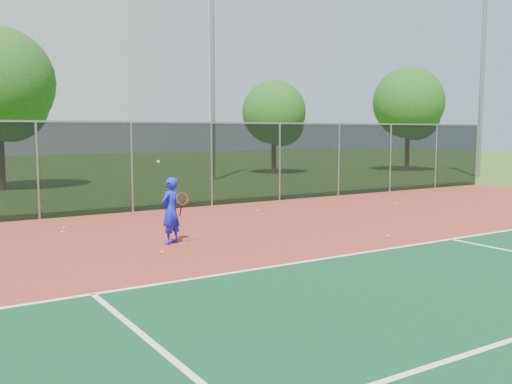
# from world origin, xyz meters

# --- Properties ---
(ground) EXTENTS (120.00, 120.00, 0.00)m
(ground) POSITION_xyz_m (0.00, 0.00, 0.00)
(ground) COLOR #2D5718
(ground) RESTS_ON ground
(court_apron) EXTENTS (30.00, 20.00, 0.02)m
(court_apron) POSITION_xyz_m (0.00, 2.00, 0.01)
(court_apron) COLOR maroon
(court_apron) RESTS_ON ground
(fence_back) EXTENTS (30.00, 0.06, 3.03)m
(fence_back) POSITION_xyz_m (0.00, 12.00, 1.56)
(fence_back) COLOR black
(fence_back) RESTS_ON court_apron
(tennis_player) EXTENTS (0.70, 0.72, 2.03)m
(tennis_player) POSITION_xyz_m (-4.14, 6.27, 0.83)
(tennis_player) COLOR #161ED1
(tennis_player) RESTS_ON court_apron
(practice_ball_0) EXTENTS (0.07, 0.07, 0.07)m
(practice_ball_0) POSITION_xyz_m (5.90, 8.60, 0.06)
(practice_ball_0) COLOR #C7D719
(practice_ball_0) RESTS_ON court_apron
(practice_ball_1) EXTENTS (0.07, 0.07, 0.07)m
(practice_ball_1) POSITION_xyz_m (-6.02, 9.09, 0.06)
(practice_ball_1) COLOR #C7D719
(practice_ball_1) RESTS_ON court_apron
(practice_ball_2) EXTENTS (0.07, 0.07, 0.07)m
(practice_ball_2) POSITION_xyz_m (0.54, 9.72, 0.06)
(practice_ball_2) COLOR #C7D719
(practice_ball_2) RESTS_ON court_apron
(practice_ball_5) EXTENTS (0.07, 0.07, 0.07)m
(practice_ball_5) POSITION_xyz_m (-5.80, 9.79, 0.06)
(practice_ball_5) COLOR #C7D719
(practice_ball_5) RESTS_ON court_apron
(practice_ball_6) EXTENTS (0.07, 0.07, 0.07)m
(practice_ball_6) POSITION_xyz_m (0.91, 4.06, 0.06)
(practice_ball_6) COLOR #C7D719
(practice_ball_6) RESTS_ON court_apron
(practice_ball_7) EXTENTS (0.07, 0.07, 0.07)m
(practice_ball_7) POSITION_xyz_m (-4.76, 5.34, 0.06)
(practice_ball_7) COLOR #C7D719
(practice_ball_7) RESTS_ON court_apron
(floodlight_n) EXTENTS (0.90, 0.40, 12.66)m
(floodlight_n) POSITION_xyz_m (5.23, 21.64, 7.11)
(floodlight_n) COLOR gray
(floodlight_n) RESTS_ON ground
(floodlight_ne) EXTENTS (0.90, 0.40, 12.66)m
(floodlight_ne) POSITION_xyz_m (19.42, 15.09, 7.11)
(floodlight_ne) COLOR gray
(floodlight_ne) RESTS_ON ground
(tree_back_left) EXTENTS (5.06, 5.06, 7.43)m
(tree_back_left) POSITION_xyz_m (-5.44, 22.03, 4.66)
(tree_back_left) COLOR #341E12
(tree_back_left) RESTS_ON ground
(tree_back_mid) EXTENTS (4.02, 4.02, 5.90)m
(tree_back_mid) POSITION_xyz_m (10.76, 23.63, 3.70)
(tree_back_mid) COLOR #341E12
(tree_back_mid) RESTS_ON ground
(tree_back_right) EXTENTS (4.75, 4.75, 6.98)m
(tree_back_right) POSITION_xyz_m (19.67, 20.74, 4.38)
(tree_back_right) COLOR #341E12
(tree_back_right) RESTS_ON ground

